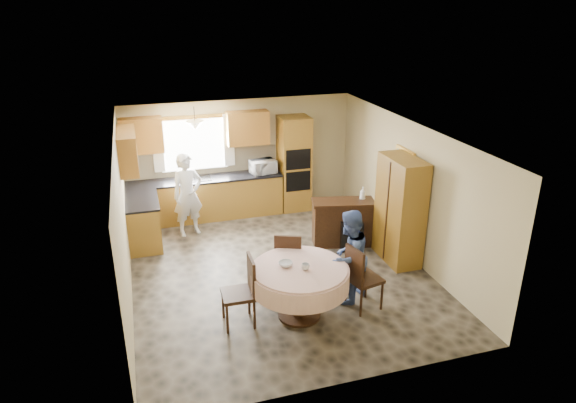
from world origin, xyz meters
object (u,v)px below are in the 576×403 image
at_px(sideboard, 342,224).
at_px(dining_table, 300,278).
at_px(oven_tower, 294,164).
at_px(chair_back, 289,259).
at_px(person_sink, 188,195).
at_px(chair_left, 244,288).
at_px(cupboard, 400,210).
at_px(person_dining, 349,257).
at_px(chair_right, 360,275).

xyz_separation_m(sideboard, dining_table, (-1.57, -2.10, 0.23)).
relative_size(oven_tower, dining_table, 1.44).
bearing_deg(oven_tower, chair_back, -108.96).
bearing_deg(person_sink, dining_table, -85.73).
bearing_deg(chair_back, oven_tower, -86.51).
height_order(dining_table, chair_left, chair_left).
relative_size(sideboard, person_sink, 0.70).
height_order(oven_tower, dining_table, oven_tower).
xyz_separation_m(oven_tower, chair_left, (-2.05, -4.05, -0.47)).
height_order(cupboard, dining_table, cupboard).
height_order(sideboard, person_dining, person_dining).
height_order(dining_table, chair_right, chair_right).
height_order(dining_table, person_dining, person_dining).
relative_size(chair_back, chair_right, 0.98).
height_order(cupboard, chair_back, cupboard).
bearing_deg(chair_back, person_dining, 168.24).
bearing_deg(oven_tower, person_sink, -164.07).
bearing_deg(chair_left, chair_right, 86.75).
bearing_deg(oven_tower, chair_right, -93.65).
distance_m(oven_tower, person_dining, 3.95).
bearing_deg(sideboard, cupboard, -37.70).
bearing_deg(cupboard, person_sink, 147.89).
relative_size(cupboard, chair_left, 1.82).
height_order(sideboard, dining_table, sideboard).
height_order(cupboard, person_dining, cupboard).
bearing_deg(sideboard, chair_back, -125.52).
distance_m(cupboard, person_sink, 4.15).
bearing_deg(oven_tower, sideboard, -80.26).
distance_m(sideboard, chair_left, 3.14).
bearing_deg(chair_right, person_dining, 4.25).
relative_size(chair_left, chair_back, 1.02).
relative_size(chair_right, person_sink, 0.63).
height_order(person_sink, person_dining, person_sink).
bearing_deg(dining_table, chair_right, -4.16).
relative_size(dining_table, chair_right, 1.38).
relative_size(chair_left, person_sink, 0.63).
height_order(chair_back, person_sink, person_sink).
bearing_deg(person_dining, dining_table, -19.58).
bearing_deg(person_dining, chair_back, -67.28).
height_order(oven_tower, chair_right, oven_tower).
height_order(chair_right, person_dining, person_dining).
bearing_deg(cupboard, person_dining, -144.38).
distance_m(cupboard, dining_table, 2.62).
distance_m(dining_table, chair_left, 0.84).
xyz_separation_m(chair_left, chair_right, (1.78, -0.15, -0.00)).
bearing_deg(chair_right, oven_tower, -15.88).
distance_m(sideboard, person_dining, 2.05).
relative_size(oven_tower, chair_right, 1.99).
bearing_deg(dining_table, chair_back, 85.47).
bearing_deg(person_sink, chair_back, -79.70).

